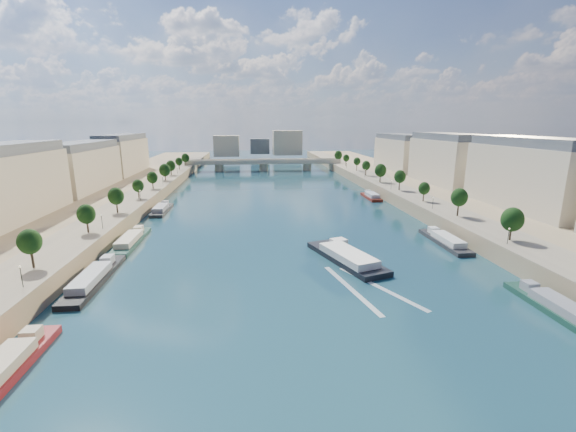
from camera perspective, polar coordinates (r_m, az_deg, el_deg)
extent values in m
plane|color=#0B2532|center=(144.53, -1.36, -0.08)|extent=(700.00, 700.00, 0.00)
cube|color=#9E8460|center=(156.05, -28.75, 0.19)|extent=(44.00, 520.00, 5.00)
cube|color=#9E8460|center=(165.71, 24.31, 1.37)|extent=(44.00, 520.00, 5.00)
cube|color=gray|center=(150.28, -23.59, 1.27)|extent=(14.00, 520.00, 0.10)
cube|color=gray|center=(158.25, 19.69, 2.20)|extent=(14.00, 520.00, 0.10)
cylinder|color=#382B1E|center=(97.10, -32.71, -5.03)|extent=(0.50, 0.50, 3.82)
ellipsoid|color=black|center=(96.14, -32.99, -3.00)|extent=(4.80, 4.80, 5.52)
cylinder|color=#382B1E|center=(118.06, -27.61, -1.38)|extent=(0.50, 0.50, 3.82)
ellipsoid|color=black|center=(117.27, -27.81, 0.32)|extent=(4.80, 4.80, 5.52)
cylinder|color=#382B1E|center=(139.99, -24.09, 1.16)|extent=(0.50, 0.50, 3.82)
ellipsoid|color=black|center=(139.33, -24.23, 2.60)|extent=(4.80, 4.80, 5.52)
cylinder|color=#382B1E|center=(162.51, -21.53, 3.00)|extent=(0.50, 0.50, 3.82)
ellipsoid|color=black|center=(161.94, -21.64, 4.25)|extent=(4.80, 4.80, 5.52)
cylinder|color=#382B1E|center=(185.40, -19.59, 4.39)|extent=(0.50, 0.50, 3.82)
ellipsoid|color=black|center=(184.90, -19.68, 5.49)|extent=(4.80, 4.80, 5.52)
cylinder|color=#382B1E|center=(208.54, -18.08, 5.47)|extent=(0.50, 0.50, 3.82)
ellipsoid|color=black|center=(208.10, -18.15, 6.44)|extent=(4.80, 4.80, 5.52)
cylinder|color=#382B1E|center=(231.86, -16.86, 6.32)|extent=(0.50, 0.50, 3.82)
ellipsoid|color=black|center=(231.46, -16.92, 7.20)|extent=(4.80, 4.80, 5.52)
cylinder|color=#382B1E|center=(255.30, -15.87, 7.02)|extent=(0.50, 0.50, 3.82)
ellipsoid|color=black|center=(254.94, -15.92, 7.82)|extent=(4.80, 4.80, 5.52)
cylinder|color=#382B1E|center=(278.84, -15.04, 7.60)|extent=(0.50, 0.50, 3.82)
ellipsoid|color=black|center=(278.51, -15.08, 8.34)|extent=(4.80, 4.80, 5.52)
cylinder|color=#382B1E|center=(114.79, 29.42, -1.99)|extent=(0.50, 0.50, 3.82)
ellipsoid|color=black|center=(113.98, 29.63, -0.25)|extent=(4.80, 4.80, 5.52)
cylinder|color=#382B1E|center=(134.42, 23.65, 0.72)|extent=(0.50, 0.50, 3.82)
ellipsoid|color=black|center=(133.73, 23.80, 2.22)|extent=(4.80, 4.80, 5.52)
cylinder|color=#382B1E|center=(155.29, 19.39, 2.72)|extent=(0.50, 0.50, 3.82)
ellipsoid|color=black|center=(154.69, 19.49, 4.03)|extent=(4.80, 4.80, 5.52)
cylinder|color=#382B1E|center=(176.95, 16.14, 4.23)|extent=(0.50, 0.50, 3.82)
ellipsoid|color=black|center=(176.42, 16.22, 5.38)|extent=(4.80, 4.80, 5.52)
cylinder|color=#382B1E|center=(199.14, 13.61, 5.40)|extent=(0.50, 0.50, 3.82)
ellipsoid|color=black|center=(198.68, 13.66, 6.42)|extent=(4.80, 4.80, 5.52)
cylinder|color=#382B1E|center=(221.72, 11.57, 6.32)|extent=(0.50, 0.50, 3.82)
ellipsoid|color=black|center=(221.30, 11.62, 7.24)|extent=(4.80, 4.80, 5.52)
cylinder|color=#382B1E|center=(244.56, 9.91, 7.06)|extent=(0.50, 0.50, 3.82)
ellipsoid|color=black|center=(244.18, 9.95, 7.90)|extent=(4.80, 4.80, 5.52)
cylinder|color=#382B1E|center=(267.61, 8.53, 7.68)|extent=(0.50, 0.50, 3.82)
ellipsoid|color=black|center=(267.26, 8.56, 8.44)|extent=(4.80, 4.80, 5.52)
cylinder|color=#382B1E|center=(290.81, 7.37, 8.19)|extent=(0.50, 0.50, 3.82)
ellipsoid|color=black|center=(290.49, 7.39, 8.90)|extent=(4.80, 4.80, 5.52)
cylinder|color=black|center=(85.95, -34.75, -7.49)|extent=(0.14, 0.14, 4.00)
sphere|color=#FFE5B2|center=(85.30, -34.94, -6.17)|extent=(0.36, 0.36, 0.36)
cylinder|color=black|center=(120.75, -25.84, -0.83)|extent=(0.14, 0.14, 4.00)
sphere|color=#FFE5B2|center=(120.29, -25.94, 0.14)|extent=(0.36, 0.36, 0.36)
cylinder|color=black|center=(158.04, -21.04, 2.80)|extent=(0.14, 0.14, 4.00)
sphere|color=#FFE5B2|center=(157.68, -21.10, 3.55)|extent=(0.36, 0.36, 0.36)
cylinder|color=black|center=(196.39, -18.08, 5.02)|extent=(0.14, 0.14, 4.00)
sphere|color=#FFE5B2|center=(196.11, -18.13, 5.62)|extent=(0.36, 0.36, 0.36)
cylinder|color=black|center=(235.29, -16.08, 6.50)|extent=(0.14, 0.14, 4.00)
sphere|color=#FFE5B2|center=(235.06, -16.12, 7.01)|extent=(0.36, 0.36, 0.36)
cylinder|color=black|center=(109.43, 29.83, -2.69)|extent=(0.14, 0.14, 4.00)
sphere|color=#FFE5B2|center=(108.92, 29.96, -1.63)|extent=(0.36, 0.36, 0.36)
cylinder|color=black|center=(142.72, 20.66, 1.74)|extent=(0.14, 0.14, 4.00)
sphere|color=#FFE5B2|center=(142.33, 20.73, 2.56)|extent=(0.36, 0.36, 0.36)
cylinder|color=black|center=(178.78, 15.05, 4.42)|extent=(0.14, 0.14, 4.00)
sphere|color=#FFE5B2|center=(178.47, 15.09, 5.09)|extent=(0.36, 0.36, 0.36)
cylinder|color=black|center=(216.23, 11.33, 6.17)|extent=(0.14, 0.14, 4.00)
sphere|color=#FFE5B2|center=(215.98, 11.35, 6.72)|extent=(0.36, 0.36, 0.36)
cylinder|color=black|center=(254.46, 8.70, 7.38)|extent=(0.14, 0.14, 4.00)
sphere|color=#FFE5B2|center=(254.24, 8.72, 7.85)|extent=(0.36, 0.36, 0.36)
cube|color=#BDAF91|center=(144.91, -36.61, 3.29)|extent=(16.00, 52.00, 20.00)
cube|color=#BDAF91|center=(196.53, -28.15, 6.44)|extent=(16.00, 52.00, 20.00)
cube|color=#474C54|center=(195.71, -28.54, 9.80)|extent=(14.72, 50.44, 3.20)
cube|color=#BDAF91|center=(250.95, -23.24, 8.19)|extent=(16.00, 52.00, 20.00)
cube|color=#474C54|center=(250.31, -23.49, 10.83)|extent=(14.72, 50.44, 3.20)
cube|color=#BDAF91|center=(157.06, 31.95, 4.53)|extent=(16.00, 52.00, 20.00)
cube|color=#474C54|center=(156.04, 32.49, 8.73)|extent=(14.72, 50.44, 3.20)
cube|color=#BDAF91|center=(205.65, 22.17, 7.30)|extent=(16.00, 52.00, 20.00)
cube|color=#474C54|center=(204.87, 22.47, 10.52)|extent=(14.72, 50.44, 3.20)
cube|color=#BDAF91|center=(258.15, 16.19, 8.88)|extent=(16.00, 52.00, 20.00)
cube|color=#474C54|center=(257.53, 16.37, 11.45)|extent=(14.72, 50.44, 3.20)
cube|color=#BDAF91|center=(351.05, -9.08, 10.23)|extent=(22.00, 18.00, 18.00)
cube|color=#BDAF91|center=(362.17, -0.13, 10.82)|extent=(26.00, 20.00, 22.00)
cube|color=#474C54|center=(375.76, -4.22, 10.28)|extent=(18.00, 16.00, 14.00)
cube|color=#C1B79E|center=(283.16, -3.63, 7.98)|extent=(112.00, 11.00, 2.20)
cube|color=#C1B79E|center=(278.04, -3.59, 8.19)|extent=(112.00, 0.80, 0.90)
cube|color=#C1B79E|center=(287.99, -3.67, 8.38)|extent=(112.00, 0.80, 0.90)
cylinder|color=#C1B79E|center=(284.14, -10.13, 7.07)|extent=(6.40, 6.40, 5.00)
cylinder|color=#C1B79E|center=(283.56, -3.62, 7.24)|extent=(6.40, 6.40, 5.00)
cylinder|color=#C1B79E|center=(286.56, 2.84, 7.32)|extent=(6.40, 6.40, 5.00)
cube|color=#C1B79E|center=(286.33, -14.15, 6.92)|extent=(6.00, 12.00, 5.00)
cube|color=#C1B79E|center=(290.22, 6.78, 7.32)|extent=(6.00, 12.00, 5.00)
cube|color=black|center=(100.28, 8.56, -6.31)|extent=(16.40, 28.83, 1.98)
cube|color=white|center=(97.62, 8.91, -5.72)|extent=(11.94, 19.17, 1.78)
cube|color=white|center=(107.32, 7.50, -3.86)|extent=(4.82, 4.42, 1.80)
cube|color=silver|center=(84.42, 9.27, -10.57)|extent=(6.43, 25.71, 0.04)
cube|color=silver|center=(86.23, 13.44, -10.24)|extent=(12.34, 23.95, 0.04)
cube|color=maroon|center=(71.17, -35.96, -17.86)|extent=(5.00, 21.00, 1.80)
cube|color=#BEAC8E|center=(69.14, -36.87, -17.31)|extent=(4.10, 11.55, 1.60)
cube|color=#BEAC8E|center=(75.09, -33.75, -14.33)|extent=(2.50, 2.52, 1.80)
cube|color=black|center=(96.80, -26.69, -8.50)|extent=(5.00, 28.23, 1.80)
cube|color=#A9AEB5|center=(94.25, -27.28, -8.05)|extent=(4.10, 15.53, 1.60)
cube|color=#A9AEB5|center=(103.62, -25.18, -5.85)|extent=(2.50, 3.39, 1.80)
cube|color=#1B4338|center=(121.77, -22.15, -3.62)|extent=(5.00, 26.58, 1.80)
cube|color=beige|center=(119.35, -22.50, -3.14)|extent=(4.10, 14.62, 1.60)
cube|color=beige|center=(128.66, -21.26, -1.81)|extent=(2.50, 3.19, 1.80)
cube|color=#29292B|center=(160.23, -18.18, 0.72)|extent=(5.00, 21.96, 1.80)
cube|color=#96959D|center=(158.20, -18.35, 1.18)|extent=(4.10, 12.08, 1.60)
cube|color=#96959D|center=(166.15, -17.76, 1.83)|extent=(2.50, 2.63, 1.80)
cube|color=#1A4133|center=(89.56, 34.59, -11.30)|extent=(5.00, 21.86, 1.80)
cube|color=gray|center=(87.74, 35.48, -10.71)|extent=(4.10, 12.02, 1.60)
cube|color=gray|center=(93.49, 32.17, -8.77)|extent=(2.50, 2.62, 1.80)
cube|color=#29292B|center=(121.38, 22.16, -3.68)|extent=(5.00, 23.98, 1.80)
cube|color=white|center=(119.30, 22.65, -3.17)|extent=(4.10, 13.19, 1.60)
cube|color=white|center=(127.01, 20.74, -1.96)|extent=(2.50, 2.88, 1.80)
cube|color=#611A11|center=(183.05, 12.22, 2.66)|extent=(5.00, 18.32, 1.80)
cube|color=silver|center=(181.37, 12.39, 3.10)|extent=(4.10, 10.08, 1.60)
cube|color=silver|center=(187.87, 11.74, 3.52)|extent=(2.50, 2.20, 1.80)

